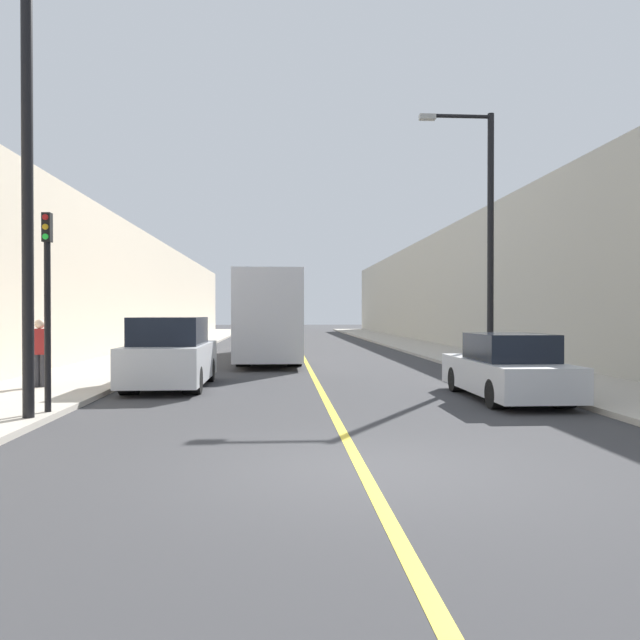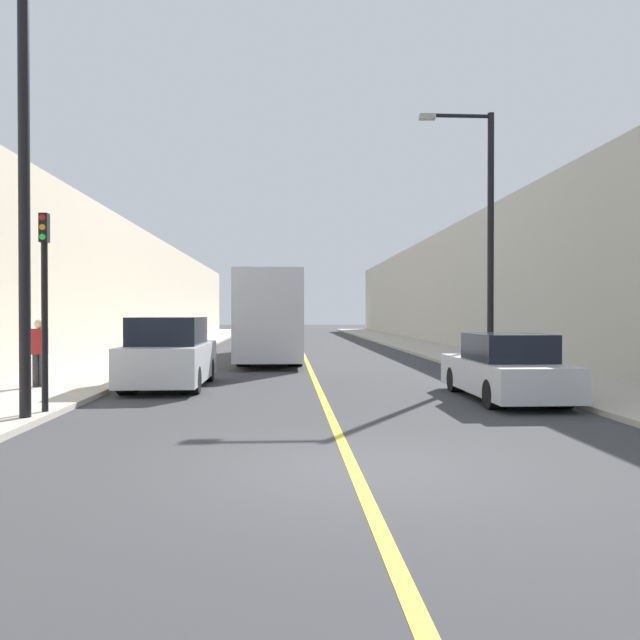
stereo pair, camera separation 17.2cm
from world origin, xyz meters
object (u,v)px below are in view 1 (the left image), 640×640
at_px(traffic_light, 47,303).
at_px(pedestrian, 40,352).
at_px(parked_suv_left, 171,355).
at_px(bus, 271,316).
at_px(street_lamp_right, 485,227).
at_px(car_right_near, 507,370).
at_px(street_lamp_left, 38,164).

height_order(traffic_light, pedestrian, traffic_light).
xyz_separation_m(parked_suv_left, traffic_light, (-1.48, -4.68, 1.31)).
relative_size(bus, street_lamp_right, 1.53).
relative_size(car_right_near, pedestrian, 2.72).
bearing_deg(car_right_near, street_lamp_right, 77.04).
distance_m(bus, street_lamp_left, 16.43).
distance_m(bus, parked_suv_left, 10.73).
relative_size(parked_suv_left, traffic_light, 1.21).
bearing_deg(traffic_light, bus, 75.29).
bearing_deg(traffic_light, parked_suv_left, 72.50).
distance_m(street_lamp_right, traffic_light, 13.09).
bearing_deg(bus, parked_suv_left, -103.43).
bearing_deg(pedestrian, street_lamp_left, -69.58).
bearing_deg(traffic_light, street_lamp_right, 33.20).
height_order(street_lamp_right, traffic_light, street_lamp_right).
xyz_separation_m(parked_suv_left, car_right_near, (8.11, -2.74, -0.18)).
height_order(car_right_near, traffic_light, traffic_light).
relative_size(street_lamp_left, street_lamp_right, 0.99).
height_order(street_lamp_left, traffic_light, street_lamp_left).
bearing_deg(bus, traffic_light, -104.71).
relative_size(car_right_near, traffic_light, 1.24).
bearing_deg(parked_suv_left, traffic_light, -107.50).
distance_m(traffic_light, pedestrian, 4.58).
distance_m(street_lamp_left, pedestrian, 6.23).
relative_size(bus, parked_suv_left, 2.73).
xyz_separation_m(car_right_near, traffic_light, (-9.58, -1.95, 1.49)).
bearing_deg(parked_suv_left, pedestrian, -169.49).
distance_m(car_right_near, traffic_light, 9.89).
height_order(bus, parked_suv_left, bus).
height_order(parked_suv_left, pedestrian, parked_suv_left).
xyz_separation_m(traffic_light, pedestrian, (-1.68, 4.10, -1.17)).
xyz_separation_m(bus, street_lamp_left, (-3.87, -15.73, 2.74)).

